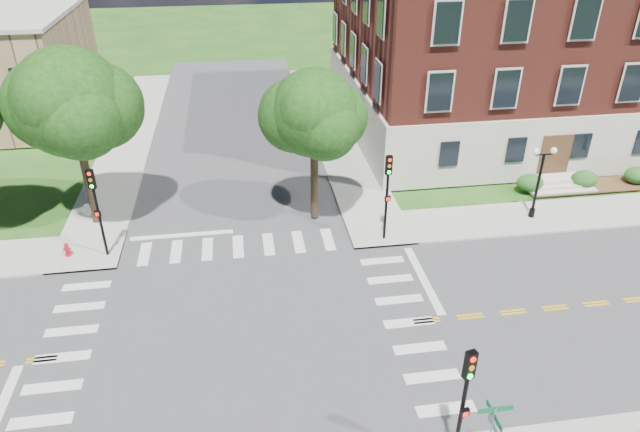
{
  "coord_description": "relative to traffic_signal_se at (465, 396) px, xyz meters",
  "views": [
    {
      "loc": [
        0.56,
        -18.38,
        16.39
      ],
      "look_at": [
        3.93,
        4.29,
        3.2
      ],
      "focal_mm": 32.0,
      "sensor_mm": 36.0,
      "label": 1
    }
  ],
  "objects": [
    {
      "name": "ground",
      "position": [
        -6.64,
        7.02,
        -3.19
      ],
      "size": [
        160.0,
        160.0,
        0.0
      ],
      "primitive_type": "plane",
      "color": "#1B4B15",
      "rests_on": "ground"
    },
    {
      "name": "road_ew",
      "position": [
        -6.64,
        7.02,
        -3.18
      ],
      "size": [
        90.0,
        12.0,
        0.01
      ],
      "primitive_type": "cube",
      "color": "#3D3D3F",
      "rests_on": "ground"
    },
    {
      "name": "road_ns",
      "position": [
        -6.64,
        7.02,
        -3.18
      ],
      "size": [
        12.0,
        90.0,
        0.01
      ],
      "primitive_type": "cube",
      "color": "#3D3D3F",
      "rests_on": "ground"
    },
    {
      "name": "sidewalk_ne",
      "position": [
        8.73,
        22.4,
        -3.13
      ],
      "size": [
        34.0,
        34.0,
        0.12
      ],
      "color": "#9E9B93",
      "rests_on": "ground"
    },
    {
      "name": "crosswalk_east",
      "position": [
        0.56,
        7.02,
        -3.19
      ],
      "size": [
        2.2,
        10.2,
        0.02
      ],
      "primitive_type": null,
      "color": "silver",
      "rests_on": "ground"
    },
    {
      "name": "stop_bar_east",
      "position": [
        2.16,
        10.02,
        -3.19
      ],
      "size": [
        0.4,
        5.5,
        0.0
      ],
      "primitive_type": "cube",
      "color": "silver",
      "rests_on": "ground"
    },
    {
      "name": "main_building",
      "position": [
        17.35,
        29.02,
        5.15
      ],
      "size": [
        30.6,
        22.4,
        16.5
      ],
      "color": "beige",
      "rests_on": "ground"
    },
    {
      "name": "tree_c",
      "position": [
        -14.45,
        17.89,
        3.85
      ],
      "size": [
        5.64,
        5.64,
        9.76
      ],
      "color": "black",
      "rests_on": "ground"
    },
    {
      "name": "tree_d",
      "position": [
        -2.23,
        16.63,
        3.08
      ],
      "size": [
        4.66,
        4.66,
        8.51
      ],
      "color": "black",
      "rests_on": "ground"
    },
    {
      "name": "traffic_signal_se",
      "position": [
        0.0,
        0.0,
        0.0
      ],
      "size": [
        0.36,
        0.42,
        4.8
      ],
      "color": "black",
      "rests_on": "ground"
    },
    {
      "name": "traffic_signal_ne",
      "position": [
        1.13,
        13.74,
        0.0
      ],
      "size": [
        0.35,
        0.39,
        4.8
      ],
      "color": "black",
      "rests_on": "ground"
    },
    {
      "name": "traffic_signal_nw",
      "position": [
        -13.28,
        14.3,
        0.0
      ],
      "size": [
        0.37,
        0.43,
        4.8
      ],
      "color": "black",
      "rests_on": "ground"
    },
    {
      "name": "twin_lamp_west",
      "position": [
        10.02,
        14.78,
        -0.66
      ],
      "size": [
        1.36,
        0.36,
        4.23
      ],
      "color": "black",
      "rests_on": "ground"
    },
    {
      "name": "street_sign_pole",
      "position": [
        0.74,
        -0.58,
        -0.88
      ],
      "size": [
        1.1,
        1.1,
        3.1
      ],
      "color": "gray",
      "rests_on": "ground"
    },
    {
      "name": "fire_hydrant",
      "position": [
        -15.24,
        14.5,
        -2.72
      ],
      "size": [
        0.35,
        0.35,
        0.75
      ],
      "color": "#B20D1E",
      "rests_on": "ground"
    }
  ]
}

